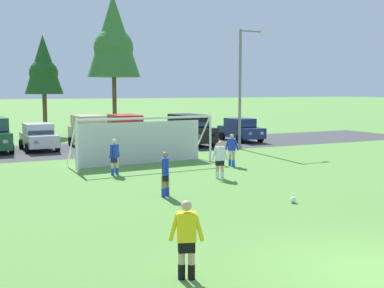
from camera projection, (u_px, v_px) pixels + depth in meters
name	position (u px, v px, depth m)	size (l,w,h in m)	color
ground_plane	(137.00, 169.00, 23.78)	(400.00, 400.00, 0.00)	#598C3D
parking_lot_strip	(91.00, 149.00, 31.95)	(52.00, 8.40, 0.01)	#3D3D3F
soccer_ball	(293.00, 200.00, 16.63)	(0.22, 0.22, 0.22)	white
soccer_goal	(142.00, 140.00, 25.25)	(7.53, 2.42, 2.57)	white
referee	(186.00, 240.00, 9.84)	(0.69, 0.40, 1.64)	tan
player_striker_near	(165.00, 174.00, 17.57)	(0.43, 0.68, 1.64)	#936B4C
player_midfield_center	(232.00, 150.00, 24.66)	(0.59, 0.58, 1.64)	tan
player_defender_far	(115.00, 157.00, 22.07)	(0.65, 0.51, 1.64)	beige
player_winger_left	(220.00, 160.00, 21.15)	(0.73, 0.28, 1.64)	tan
parked_car_slot_center	(39.00, 137.00, 31.17)	(2.12, 4.24, 1.72)	#B2B2BC
parked_car_slot_center_right	(89.00, 131.00, 32.67)	(2.16, 4.61, 2.16)	tan
parked_car_slot_right	(126.00, 130.00, 33.46)	(2.29, 4.68, 2.16)	red
parked_car_slot_far_right	(189.00, 129.00, 34.00)	(2.36, 4.71, 2.16)	black
parked_car_slot_end	(241.00, 130.00, 36.80)	(2.04, 4.20, 1.72)	navy
tree_mid_left	(43.00, 67.00, 40.80)	(3.17, 3.17, 8.45)	brown
tree_center_back	(113.00, 38.00, 41.06)	(4.46, 4.46, 11.89)	brown
street_lamp	(242.00, 88.00, 31.56)	(2.00, 0.32, 7.73)	slate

